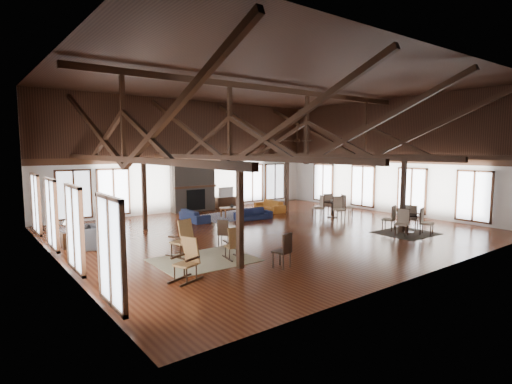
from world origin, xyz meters
TOP-DOWN VIEW (x-y plane):
  - floor at (0.00, 0.00)m, footprint 16.00×16.00m
  - ceiling at (0.00, 0.00)m, footprint 16.00×14.00m
  - wall_back at (0.00, 7.00)m, footprint 16.00×0.02m
  - wall_front at (0.00, -7.00)m, footprint 16.00×0.02m
  - wall_left at (-8.00, 0.00)m, footprint 0.02×14.00m
  - wall_right at (8.00, 0.00)m, footprint 0.02×14.00m
  - roof_truss at (0.00, 0.00)m, footprint 15.60×14.07m
  - post_grid at (0.00, 0.00)m, footprint 8.16×7.16m
  - fireplace at (0.00, 6.67)m, footprint 2.50×0.69m
  - ceiling_fan at (0.50, -1.00)m, footprint 1.60×1.60m
  - sofa_navy_front at (1.05, 2.61)m, footprint 1.87×0.92m
  - sofa_navy_left at (-1.45, 3.87)m, footprint 1.88×0.78m
  - sofa_orange at (3.26, 4.08)m, footprint 2.04×0.95m
  - coffee_table at (0.69, 3.94)m, footprint 1.32×0.95m
  - vase at (0.65, 3.86)m, footprint 0.24×0.24m
  - armchair at (-6.51, 1.46)m, footprint 1.50×1.43m
  - side_table_lamp at (-7.36, 1.92)m, footprint 0.43×0.43m
  - rocking_chair_a at (-4.75, -1.49)m, footprint 0.73×1.03m
  - rocking_chair_b at (-3.63, -2.65)m, footprint 0.56×0.85m
  - rocking_chair_c at (-5.66, -3.52)m, footprint 0.98×0.75m
  - side_chair_a at (-3.02, -1.12)m, footprint 0.57×0.57m
  - side_chair_b at (-3.01, -4.27)m, footprint 0.53×0.53m
  - cafe_table_near at (4.16, -3.63)m, footprint 2.03×2.03m
  - cafe_table_far at (4.55, 0.70)m, footprint 2.09×2.09m
  - cup_near at (4.21, -3.59)m, footprint 0.13×0.13m
  - cup_far at (4.57, 0.80)m, footprint 0.16×0.16m
  - tv_console at (2.13, 6.75)m, footprint 1.20×0.45m
  - television at (2.11, 6.75)m, footprint 1.02×0.20m
  - rug_tan at (-4.43, -2.17)m, footprint 2.93×2.32m
  - rug_navy at (0.57, 4.11)m, footprint 3.52×2.81m
  - rug_dark at (4.03, -3.68)m, footprint 2.21×2.02m

SIDE VIEW (x-z plane):
  - floor at x=0.00m, z-range 0.00..0.00m
  - rug_dark at x=4.03m, z-range 0.00..0.01m
  - rug_navy at x=0.57m, z-range 0.00..0.01m
  - rug_tan at x=-4.43m, z-range 0.00..0.01m
  - sofa_navy_front at x=1.05m, z-range 0.00..0.52m
  - sofa_navy_left at x=-1.45m, z-range 0.00..0.54m
  - sofa_orange at x=3.26m, z-range 0.00..0.58m
  - tv_console at x=2.13m, z-range 0.00..0.60m
  - armchair at x=-6.51m, z-range 0.00..0.76m
  - coffee_table at x=0.69m, z-range 0.17..0.63m
  - side_table_lamp at x=-7.36m, z-range -0.13..0.96m
  - rocking_chair_b at x=-3.63m, z-range -0.03..0.98m
  - cafe_table_near at x=4.16m, z-range 0.00..1.04m
  - rocking_chair_c at x=-5.66m, z-range -0.03..1.09m
  - cafe_table_far at x=4.55m, z-range 0.00..1.08m
  - side_chair_a at x=-3.02m, z-range 0.08..1.04m
  - vase at x=0.65m, z-range 0.46..0.66m
  - rocking_chair_a at x=-4.75m, z-range -0.04..1.17m
  - side_chair_b at x=-3.01m, z-range 0.08..1.10m
  - cup_near at x=4.21m, z-range 0.75..0.85m
  - cup_far at x=4.57m, z-range 0.78..0.88m
  - television at x=2.11m, z-range 0.60..1.18m
  - fireplace at x=0.00m, z-range -0.01..2.59m
  - post_grid at x=0.00m, z-range 0.00..3.05m
  - wall_back at x=0.00m, z-range 0.00..6.00m
  - wall_front at x=0.00m, z-range 0.00..6.00m
  - wall_left at x=-8.00m, z-range 0.00..6.00m
  - wall_right at x=8.00m, z-range 0.00..6.00m
  - ceiling_fan at x=0.50m, z-range 3.36..4.11m
  - roof_truss at x=0.00m, z-range 2.46..5.60m
  - ceiling at x=0.00m, z-range 5.99..6.01m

